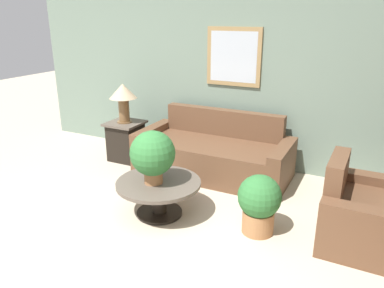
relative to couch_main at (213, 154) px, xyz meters
name	(u,v)px	position (x,y,z in m)	size (l,w,h in m)	color
ground_plane	(117,261)	(0.02, -2.32, -0.29)	(20.00, 20.00, 0.00)	#BCAD93
wall_back	(232,78)	(0.02, 0.61, 1.01)	(7.16, 0.09, 2.60)	slate
couch_main	(213,154)	(0.00, 0.00, 0.00)	(2.19, 0.98, 0.88)	brown
armchair	(366,216)	(2.07, -0.92, 0.00)	(0.87, 1.04, 0.88)	brown
coffee_table	(159,190)	(-0.09, -1.37, 0.01)	(0.97, 0.97, 0.42)	black
side_table	(126,140)	(-1.47, -0.11, 0.02)	(0.53, 0.53, 0.62)	black
table_lamp	(123,95)	(-1.47, -0.11, 0.75)	(0.42, 0.42, 0.61)	brown
potted_plant_on_table	(153,154)	(-0.12, -1.42, 0.46)	(0.51, 0.51, 0.61)	#9E6B42
potted_plant_floor	(259,202)	(1.06, -1.23, 0.06)	(0.46, 0.46, 0.65)	#9E6B42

